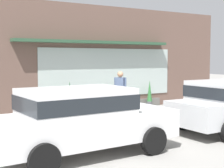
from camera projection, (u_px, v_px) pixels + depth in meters
ground_plane at (135, 122)px, 12.12m from camera, size 60.00×60.00×0.00m
curb_strip at (139, 121)px, 11.94m from camera, size 14.00×0.24×0.12m
storefront at (93, 59)px, 14.66m from camera, size 14.00×0.81×4.52m
fire_hydrant at (113, 106)px, 12.68m from camera, size 0.44×0.41×0.96m
pedestrian_with_handbag at (121, 89)px, 13.44m from camera, size 0.45×0.60×1.75m
parked_car_white at (81, 117)px, 7.90m from camera, size 4.48×2.07×1.59m
potted_plant_window_center at (70, 99)px, 13.40m from camera, size 0.28×0.28×1.36m
potted_plant_trailing_edge at (44, 108)px, 13.15m from camera, size 0.38×0.38×0.63m
potted_plant_low_front at (150, 94)px, 15.77m from camera, size 0.27×0.27×1.24m
potted_plant_doorstep at (119, 101)px, 14.72m from camera, size 0.40×0.40×0.71m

